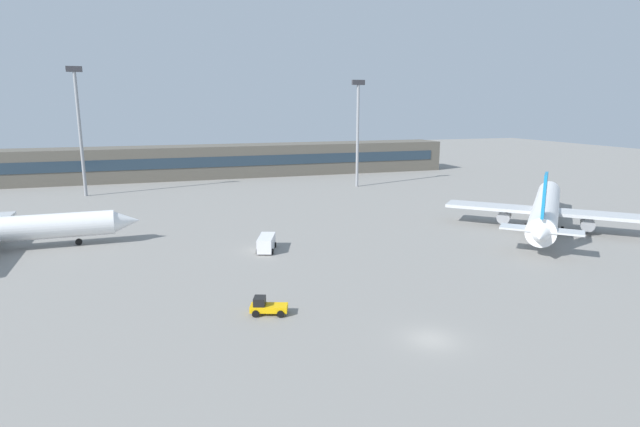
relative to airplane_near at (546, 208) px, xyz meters
name	(u,v)px	position (x,y,z in m)	size (l,w,h in m)	color
ground_plane	(302,233)	(-39.30, 9.36, -3.41)	(400.00, 400.00, 0.00)	gray
terminal_building	(232,161)	(-39.30, 80.87, 1.09)	(129.27, 12.13, 9.00)	#5B564C
airplane_near	(546,208)	(0.00, 0.00, 0.00)	(34.06, 35.20, 11.20)	white
baggage_tug_yellow	(266,306)	(-51.69, -20.73, -2.62)	(3.90, 2.75, 1.75)	#F2B20C
service_van_white	(266,243)	(-46.89, 1.20, -2.30)	(3.65, 5.57, 2.08)	white
floodlight_tower_west	(79,123)	(-76.07, 57.87, 12.82)	(3.20, 0.80, 28.36)	gray
floodlight_tower_east	(358,126)	(-12.46, 51.64, 11.70)	(3.20, 0.80, 26.18)	gray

